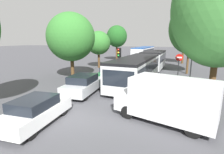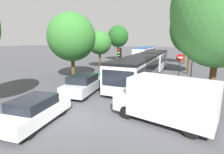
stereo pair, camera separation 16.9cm
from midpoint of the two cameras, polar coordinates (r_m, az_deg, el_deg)
The scene contains 18 objects.
ground_plane at distance 10.05m, azimuth -12.04°, elevation -12.86°, with size 200.00×200.00×0.00m, color #47474C.
articulated_bus at distance 20.12m, azimuth 10.51°, elevation 4.22°, with size 3.73×17.67×2.61m.
city_bus_rear at distance 41.65m, azimuth 10.16°, elevation 8.17°, with size 3.57×11.86×2.51m.
queued_car_white at distance 9.71m, azimuth -24.10°, elevation -10.05°, with size 1.91×4.11×1.40m.
queued_car_silver at distance 13.90m, azimuth -9.65°, elevation -2.34°, with size 2.07×4.45×1.52m.
queued_car_green at distance 19.09m, azimuth -1.15°, elevation 1.51°, with size 1.83×3.94×1.34m.
queued_car_red at distance 23.68m, azimuth 3.44°, elevation 3.57°, with size 1.83×3.95×1.35m.
queued_car_black at distance 28.96m, azimuth 6.04°, elevation 5.10°, with size 1.85×3.97×1.35m.
white_van at distance 9.37m, azimuth 17.32°, elevation -6.86°, with size 5.35×3.29×2.31m.
traffic_light at distance 17.42m, azimuth 2.04°, elevation 6.52°, with size 0.38×0.40×3.40m.
no_entry_sign at distance 18.57m, azimuth 20.71°, elevation 4.16°, with size 0.70×0.08×2.82m.
direction_sign_post at distance 17.00m, azimuth 24.34°, elevation 5.50°, with size 0.38×1.38×3.60m.
tree_left_mid at distance 19.28m, azimuth -13.50°, elevation 12.54°, with size 5.02×5.02×6.98m.
tree_left_far at distance 26.41m, azimuth -4.58°, elevation 11.02°, with size 3.49×3.49×5.45m.
tree_left_distant at distance 35.61m, azimuth 1.42°, elevation 12.94°, with size 4.05×4.05×6.96m.
tree_right_near at distance 11.45m, azimuth 31.97°, elevation 17.77°, with size 5.14×5.14×9.02m.
tree_right_mid at distance 23.56m, azimuth 24.05°, elevation 14.04°, with size 5.07×5.07×8.64m.
tree_right_far at distance 33.45m, azimuth 22.47°, elevation 12.76°, with size 4.42×4.42×7.34m.
Camera 1 is at (4.76, -7.77, 4.20)m, focal length 28.00 mm.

